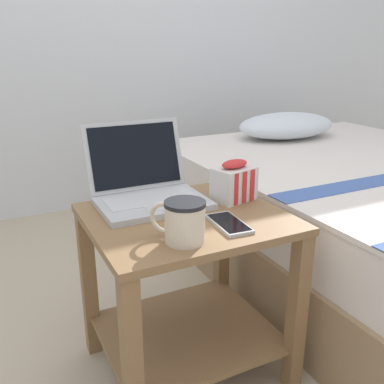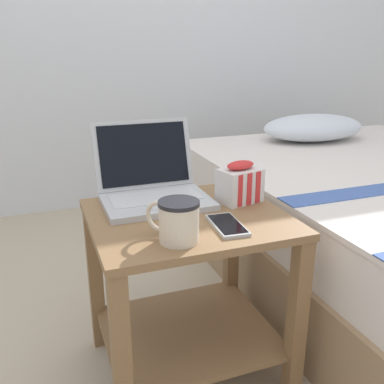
# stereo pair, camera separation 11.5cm
# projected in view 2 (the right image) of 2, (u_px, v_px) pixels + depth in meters

# --- Properties ---
(ground_plane) EXTENTS (8.00, 8.00, 0.00)m
(ground_plane) POSITION_uv_depth(u_px,v_px,m) (188.00, 365.00, 1.38)
(ground_plane) COLOR tan
(bedside_table) EXTENTS (0.55, 0.48, 0.52)m
(bedside_table) POSITION_uv_depth(u_px,v_px,m) (188.00, 274.00, 1.27)
(bedside_table) COLOR olive
(bedside_table) RESTS_ON ground_plane
(laptop) EXTENTS (0.32, 0.30, 0.23)m
(laptop) POSITION_uv_depth(u_px,v_px,m) (153.00, 185.00, 1.32)
(laptop) COLOR #B7BABC
(laptop) RESTS_ON bedside_table
(mug_front_left) EXTENTS (0.12, 0.13, 0.10)m
(mug_front_left) POSITION_uv_depth(u_px,v_px,m) (178.00, 219.00, 1.03)
(mug_front_left) COLOR beige
(mug_front_left) RESTS_ON bedside_table
(snack_bag) EXTENTS (0.14, 0.11, 0.13)m
(snack_bag) POSITION_uv_depth(u_px,v_px,m) (240.00, 184.00, 1.30)
(snack_bag) COLOR silver
(snack_bag) RESTS_ON bedside_table
(cell_phone) EXTENTS (0.08, 0.16, 0.01)m
(cell_phone) POSITION_uv_depth(u_px,v_px,m) (227.00, 225.00, 1.13)
(cell_phone) COLOR #B7BABC
(cell_phone) RESTS_ON bedside_table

